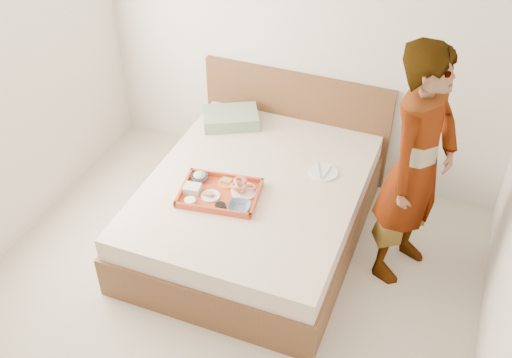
{
  "coord_description": "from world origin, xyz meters",
  "views": [
    {
      "loc": [
        1.28,
        -2.3,
        3.42
      ],
      "look_at": [
        0.03,
        0.9,
        0.65
      ],
      "focal_mm": 42.7,
      "sensor_mm": 36.0,
      "label": 1
    }
  ],
  "objects": [
    {
      "name": "ground",
      "position": [
        0.0,
        0.0,
        0.0
      ],
      "size": [
        3.5,
        4.0,
        0.01
      ],
      "primitive_type": "cube",
      "color": "beige",
      "rests_on": "ground"
    },
    {
      "name": "wall_back",
      "position": [
        0.0,
        2.0,
        1.3
      ],
      "size": [
        3.5,
        0.01,
        2.6
      ],
      "primitive_type": "cube",
      "color": "silver",
      "rests_on": "ground"
    },
    {
      "name": "bed",
      "position": [
        -0.02,
        1.0,
        0.27
      ],
      "size": [
        1.65,
        2.0,
        0.53
      ],
      "primitive_type": "cube",
      "color": "brown",
      "rests_on": "ground"
    },
    {
      "name": "headboard",
      "position": [
        -0.02,
        1.97,
        0.47
      ],
      "size": [
        1.65,
        0.06,
        0.95
      ],
      "primitive_type": "cube",
      "color": "brown",
      "rests_on": "ground"
    },
    {
      "name": "pillow",
      "position": [
        -0.51,
        1.67,
        0.59
      ],
      "size": [
        0.55,
        0.49,
        0.11
      ],
      "primitive_type": "cube",
      "rotation": [
        0.0,
        0.0,
        0.48
      ],
      "color": "gray",
      "rests_on": "bed"
    },
    {
      "name": "tray",
      "position": [
        -0.2,
        0.76,
        0.56
      ],
      "size": [
        0.62,
        0.49,
        0.05
      ],
      "primitive_type": "cube",
      "rotation": [
        0.0,
        0.0,
        0.15
      ],
      "color": "#CB4318",
      "rests_on": "bed"
    },
    {
      "name": "prawn_plate",
      "position": [
        -0.05,
        0.85,
        0.55
      ],
      "size": [
        0.22,
        0.22,
        0.01
      ],
      "primitive_type": "cylinder",
      "rotation": [
        0.0,
        0.0,
        0.15
      ],
      "color": "white",
      "rests_on": "tray"
    },
    {
      "name": "navy_bowl_big",
      "position": [
        -0.01,
        0.66,
        0.57
      ],
      "size": [
        0.18,
        0.18,
        0.04
      ],
      "primitive_type": "imported",
      "rotation": [
        0.0,
        0.0,
        0.15
      ],
      "color": "#1C224E",
      "rests_on": "tray"
    },
    {
      "name": "sauce_dish",
      "position": [
        -0.14,
        0.62,
        0.56
      ],
      "size": [
        0.09,
        0.09,
        0.03
      ],
      "primitive_type": "cylinder",
      "rotation": [
        0.0,
        0.0,
        0.15
      ],
      "color": "black",
      "rests_on": "tray"
    },
    {
      "name": "meat_plate",
      "position": [
        -0.26,
        0.71,
        0.55
      ],
      "size": [
        0.16,
        0.16,
        0.01
      ],
      "primitive_type": "cylinder",
      "rotation": [
        0.0,
        0.0,
        0.15
      ],
      "color": "white",
      "rests_on": "tray"
    },
    {
      "name": "bread_plate",
      "position": [
        -0.2,
        0.89,
        0.55
      ],
      "size": [
        0.16,
        0.16,
        0.01
      ],
      "primitive_type": "cylinder",
      "rotation": [
        0.0,
        0.0,
        0.15
      ],
      "color": "orange",
      "rests_on": "tray"
    },
    {
      "name": "salad_bowl",
      "position": [
        -0.41,
        0.86,
        0.57
      ],
      "size": [
        0.14,
        0.14,
        0.04
      ],
      "primitive_type": "imported",
      "rotation": [
        0.0,
        0.0,
        0.15
      ],
      "color": "#1C224E",
      "rests_on": "tray"
    },
    {
      "name": "plastic_tub",
      "position": [
        -0.4,
        0.72,
        0.57
      ],
      "size": [
        0.13,
        0.11,
        0.05
      ],
      "primitive_type": "cube",
      "rotation": [
        0.0,
        0.0,
        0.15
      ],
      "color": "silver",
      "rests_on": "tray"
    },
    {
      "name": "cheese_round",
      "position": [
        -0.36,
        0.6,
        0.56
      ],
      "size": [
        0.09,
        0.09,
        0.03
      ],
      "primitive_type": "cylinder",
      "rotation": [
        0.0,
        0.0,
        0.15
      ],
      "color": "white",
      "rests_on": "tray"
    },
    {
      "name": "dinner_plate",
      "position": [
        0.43,
        1.3,
        0.54
      ],
      "size": [
        0.24,
        0.24,
        0.01
      ],
      "primitive_type": "cylinder",
      "rotation": [
        0.0,
        0.0,
        0.06
      ],
      "color": "white",
      "rests_on": "bed"
    },
    {
      "name": "person",
      "position": [
        1.11,
        1.09,
        0.92
      ],
      "size": [
        0.65,
        0.78,
        1.84
      ],
      "primitive_type": "imported",
      "rotation": [
        0.0,
        0.0,
        1.21
      ],
      "color": "beige",
      "rests_on": "ground"
    }
  ]
}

